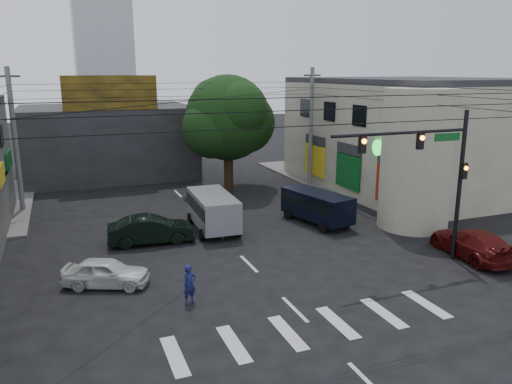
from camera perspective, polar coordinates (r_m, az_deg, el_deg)
ground at (r=22.20m, az=1.02°, el=-10.01°), size 160.00×160.00×0.00m
sidewalk_far_right at (r=45.78m, az=13.34°, el=2.16°), size 16.00×16.00×0.15m
building_right at (r=41.22m, az=17.59°, el=6.18°), size 14.00×18.00×8.00m
corner_column at (r=29.94m, az=17.86°, el=3.56°), size 4.00×4.00×8.00m
building_far at (r=45.32m, az=-16.55°, el=5.60°), size 14.00×10.00×6.00m
billboard at (r=40.09m, az=-16.31°, el=10.82°), size 7.00×0.30×2.60m
street_tree at (r=37.83m, az=-3.23°, el=8.42°), size 6.40×6.40×8.70m
traffic_gantry at (r=24.01m, az=19.59°, el=3.09°), size 7.10×0.35×7.20m
utility_pole_far_left at (r=35.14m, az=-25.81°, el=5.26°), size 0.32×0.32×9.20m
utility_pole_far_right at (r=39.53m, az=6.30°, el=7.32°), size 0.32×0.32×9.20m
dark_sedan at (r=27.01m, az=-11.87°, el=-4.24°), size 2.39×4.78×1.48m
white_compact at (r=22.29m, az=-16.78°, el=-8.80°), size 4.05×4.66×1.23m
maroon_sedan at (r=26.70m, az=23.47°, el=-5.40°), size 2.91×5.27×1.42m
silver_minivan at (r=28.67m, az=-4.94°, el=-2.31°), size 5.03×2.45×2.09m
navy_van at (r=30.01m, az=6.97°, el=-1.82°), size 5.52×3.84×1.90m
traffic_officer at (r=19.97m, az=-7.60°, el=-10.44°), size 0.85×0.79×1.59m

